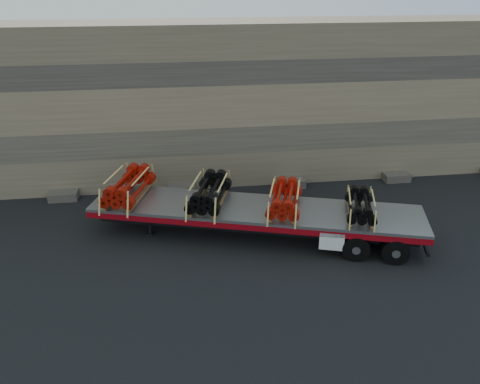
# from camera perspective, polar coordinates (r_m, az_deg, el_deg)

# --- Properties ---
(ground) EXTENTS (120.00, 120.00, 0.00)m
(ground) POSITION_cam_1_polar(r_m,az_deg,el_deg) (16.98, 3.37, -6.25)
(ground) COLOR black
(ground) RESTS_ON ground
(rock_wall) EXTENTS (44.00, 3.00, 7.00)m
(rock_wall) POSITION_cam_1_polar(r_m,az_deg,el_deg) (21.56, 0.33, 10.88)
(rock_wall) COLOR #7A6B54
(rock_wall) RESTS_ON ground
(trailer) EXTENTS (12.06, 5.67, 1.19)m
(trailer) POSITION_cam_1_polar(r_m,az_deg,el_deg) (17.11, 1.81, -3.64)
(trailer) COLOR #9A9DA1
(trailer) RESTS_ON ground
(bundle_front) EXTENTS (1.95, 2.78, 0.90)m
(bundle_front) POSITION_cam_1_polar(r_m,az_deg,el_deg) (17.80, -13.44, 0.60)
(bundle_front) COLOR #A31408
(bundle_front) RESTS_ON trailer
(bundle_midfront) EXTENTS (1.87, 2.68, 0.86)m
(bundle_midfront) POSITION_cam_1_polar(r_m,az_deg,el_deg) (16.91, -3.77, -0.14)
(bundle_midfront) COLOR black
(bundle_midfront) RESTS_ON trailer
(bundle_midrear) EXTENTS (1.73, 2.47, 0.79)m
(bundle_midrear) POSITION_cam_1_polar(r_m,az_deg,el_deg) (16.57, 5.46, -0.90)
(bundle_midrear) COLOR #A31408
(bundle_midrear) RESTS_ON trailer
(bundle_rear) EXTENTS (1.50, 2.14, 0.69)m
(bundle_rear) POSITION_cam_1_polar(r_m,az_deg,el_deg) (16.66, 14.46, -1.69)
(bundle_rear) COLOR black
(bundle_rear) RESTS_ON trailer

